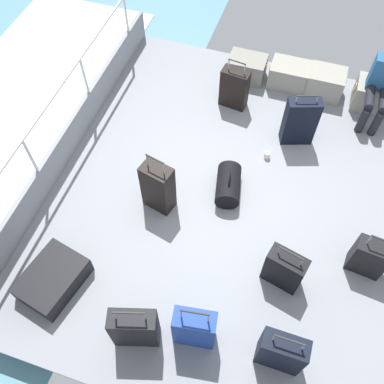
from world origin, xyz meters
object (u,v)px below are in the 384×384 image
at_px(suitcase_2, 300,121).
at_px(suitcase_6, 284,269).
at_px(cargo_crate_2, 325,83).
at_px(suitcase_1, 234,88).
at_px(suitcase_8, 53,279).
at_px(suitcase_0, 195,328).
at_px(suitcase_3, 281,352).
at_px(duffel_bag, 228,185).
at_px(suitcase_4, 158,187).
at_px(suitcase_7, 369,257).
at_px(cargo_crate_1, 290,75).
at_px(cargo_crate_3, 373,95).
at_px(suitcase_5, 135,328).
at_px(cargo_crate_0, 247,68).
at_px(paper_cup, 267,155).
at_px(passenger_seated, 382,83).

distance_m(suitcase_2, suitcase_6, 2.08).
xyz_separation_m(cargo_crate_2, suitcase_1, (-1.22, -0.63, 0.11)).
bearing_deg(suitcase_8, suitcase_0, -2.57).
relative_size(suitcase_3, duffel_bag, 1.27).
height_order(suitcase_4, suitcase_7, suitcase_4).
relative_size(cargo_crate_1, suitcase_8, 0.79).
height_order(cargo_crate_3, suitcase_6, suitcase_6).
distance_m(suitcase_2, suitcase_3, 2.95).
height_order(cargo_crate_1, cargo_crate_2, cargo_crate_2).
xyz_separation_m(suitcase_5, suitcase_7, (2.13, 1.51, -0.06)).
distance_m(cargo_crate_2, suitcase_1, 1.38).
relative_size(cargo_crate_3, suitcase_1, 0.71).
distance_m(cargo_crate_0, suitcase_3, 4.16).
distance_m(suitcase_0, paper_cup, 2.56).
height_order(suitcase_4, paper_cup, suitcase_4).
relative_size(cargo_crate_1, cargo_crate_2, 1.19).
relative_size(suitcase_4, paper_cup, 9.14).
height_order(suitcase_5, duffel_bag, suitcase_5).
bearing_deg(suitcase_5, paper_cup, 74.46).
relative_size(cargo_crate_3, suitcase_5, 0.70).
height_order(suitcase_1, suitcase_5, suitcase_5).
relative_size(suitcase_3, suitcase_5, 0.93).
bearing_deg(suitcase_2, passenger_seated, 41.62).
height_order(suitcase_8, duffel_bag, duffel_bag).
height_order(passenger_seated, suitcase_0, passenger_seated).
bearing_deg(suitcase_6, suitcase_3, -81.07).
xyz_separation_m(suitcase_1, suitcase_3, (1.34, -3.31, -0.00)).
height_order(suitcase_8, paper_cup, suitcase_8).
bearing_deg(suitcase_2, cargo_crate_2, 77.47).
height_order(cargo_crate_3, suitcase_4, suitcase_4).
relative_size(cargo_crate_2, passenger_seated, 0.49).
distance_m(passenger_seated, paper_cup, 1.80).
height_order(cargo_crate_2, suitcase_4, suitcase_4).
bearing_deg(cargo_crate_1, suitcase_8, -115.20).
height_order(suitcase_0, suitcase_2, suitcase_2).
bearing_deg(suitcase_2, suitcase_8, -126.59).
xyz_separation_m(cargo_crate_0, suitcase_3, (1.30, -3.95, 0.13)).
bearing_deg(duffel_bag, passenger_seated, 50.97).
bearing_deg(suitcase_8, duffel_bag, 49.90).
bearing_deg(suitcase_0, suitcase_6, 51.27).
xyz_separation_m(suitcase_3, paper_cup, (-0.65, 2.50, -0.25)).
bearing_deg(duffel_bag, suitcase_4, -150.21).
height_order(cargo_crate_2, suitcase_8, cargo_crate_2).
bearing_deg(cargo_crate_2, suitcase_7, -72.44).
distance_m(cargo_crate_2, passenger_seated, 0.81).
relative_size(suitcase_1, duffel_bag, 1.34).
relative_size(passenger_seated, suitcase_2, 1.33).
xyz_separation_m(passenger_seated, suitcase_7, (0.16, -2.45, -0.32)).
xyz_separation_m(suitcase_2, suitcase_4, (-1.41, -1.55, 0.00)).
xyz_separation_m(suitcase_2, duffel_bag, (-0.65, -1.12, -0.21)).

